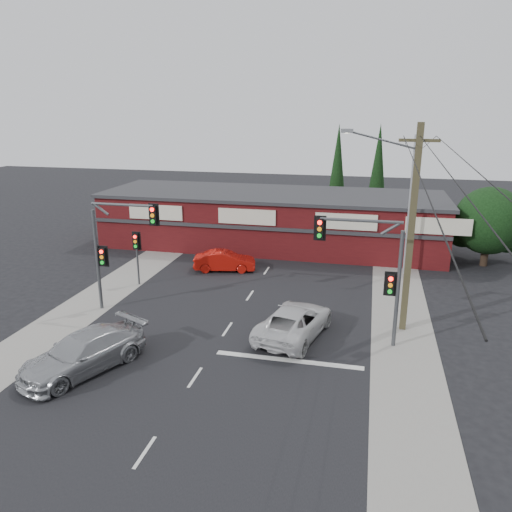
% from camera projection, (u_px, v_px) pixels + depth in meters
% --- Properties ---
extents(ground, '(120.00, 120.00, 0.00)m').
position_uv_depth(ground, '(222.00, 338.00, 23.96)').
color(ground, black).
rests_on(ground, ground).
extents(road_strip, '(14.00, 70.00, 0.01)m').
position_uv_depth(road_strip, '(247.00, 300.00, 28.63)').
color(road_strip, black).
rests_on(road_strip, ground).
extents(verge_left, '(3.00, 70.00, 0.02)m').
position_uv_depth(verge_left, '(112.00, 288.00, 30.47)').
color(verge_left, gray).
rests_on(verge_left, ground).
extents(verge_right, '(3.00, 70.00, 0.02)m').
position_uv_depth(verge_right, '(400.00, 313.00, 26.78)').
color(verge_right, gray).
rests_on(verge_right, ground).
extents(stop_line, '(6.50, 0.35, 0.01)m').
position_uv_depth(stop_line, '(289.00, 360.00, 21.80)').
color(stop_line, silver).
rests_on(stop_line, ground).
extents(white_suv, '(3.64, 5.84, 1.51)m').
position_uv_depth(white_suv, '(294.00, 321.00, 23.95)').
color(white_suv, silver).
rests_on(white_suv, ground).
extents(silver_suv, '(4.36, 5.97, 1.61)m').
position_uv_depth(silver_suv, '(83.00, 353.00, 20.81)').
color(silver_suv, '#A7A9AC').
rests_on(silver_suv, ground).
extents(red_sedan, '(4.32, 2.27, 1.35)m').
position_uv_depth(red_sedan, '(225.00, 261.00, 33.56)').
color(red_sedan, '#B6120B').
rests_on(red_sedan, ground).
extents(lane_dashes, '(0.12, 63.17, 0.01)m').
position_uv_depth(lane_dashes, '(273.00, 260.00, 35.89)').
color(lane_dashes, silver).
rests_on(lane_dashes, ground).
extents(shop_building, '(27.30, 8.40, 4.22)m').
position_uv_depth(shop_building, '(272.00, 219.00, 39.41)').
color(shop_building, '#430D0F').
rests_on(shop_building, ground).
extents(tree_cluster, '(5.90, 5.10, 5.50)m').
position_uv_depth(tree_cluster, '(490.00, 224.00, 34.34)').
color(tree_cluster, '#2D2116').
rests_on(tree_cluster, ground).
extents(conifer_near, '(1.80, 1.80, 9.25)m').
position_uv_depth(conifer_near, '(337.00, 167.00, 44.01)').
color(conifer_near, '#2D2116').
rests_on(conifer_near, ground).
extents(conifer_far, '(1.80, 1.80, 9.25)m').
position_uv_depth(conifer_far, '(378.00, 166.00, 45.12)').
color(conifer_far, '#2D2116').
rests_on(conifer_far, ground).
extents(traffic_mast_left, '(3.77, 0.27, 5.97)m').
position_uv_depth(traffic_mast_left, '(114.00, 240.00, 26.09)').
color(traffic_mast_left, '#47494C').
rests_on(traffic_mast_left, ground).
extents(traffic_mast_right, '(3.96, 0.27, 5.97)m').
position_uv_depth(traffic_mast_right, '(374.00, 263.00, 22.27)').
color(traffic_mast_right, '#47494C').
rests_on(traffic_mast_right, ground).
extents(pedestal_signal, '(0.55, 0.27, 3.38)m').
position_uv_depth(pedestal_signal, '(137.00, 247.00, 30.43)').
color(pedestal_signal, '#47494C').
rests_on(pedestal_signal, ground).
extents(utility_pole, '(4.38, 0.59, 10.00)m').
position_uv_depth(utility_pole, '(409.00, 223.00, 23.38)').
color(utility_pole, '#4C452B').
rests_on(utility_pole, ground).
extents(steel_pole, '(1.20, 0.16, 9.00)m').
position_uv_depth(steel_pole, '(410.00, 203.00, 31.85)').
color(steel_pole, gray).
rests_on(steel_pole, ground).
extents(power_lines, '(2.01, 29.00, 1.22)m').
position_uv_depth(power_lines, '(431.00, 155.00, 17.22)').
color(power_lines, black).
rests_on(power_lines, ground).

